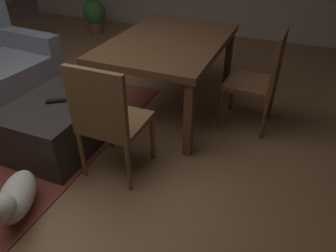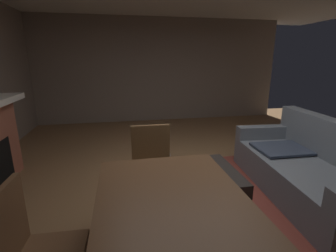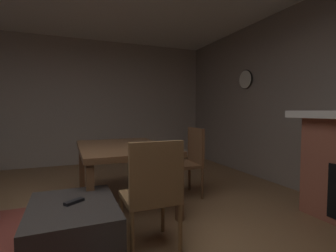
{
  "view_description": "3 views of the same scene",
  "coord_description": "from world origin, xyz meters",
  "px_view_note": "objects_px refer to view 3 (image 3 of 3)",
  "views": [
    {
      "loc": [
        -1.45,
        -1.79,
        1.7
      ],
      "look_at": [
        0.12,
        -1.15,
        0.58
      ],
      "focal_mm": 33.71,
      "sensor_mm": 36.0,
      "label": 1
    },
    {
      "loc": [
        2.66,
        -0.99,
        1.64
      ],
      "look_at": [
        -0.1,
        -0.45,
        0.87
      ],
      "focal_mm": 26.01,
      "sensor_mm": 36.0,
      "label": 2
    },
    {
      "loc": [
        -1.77,
        -0.04,
        1.16
      ],
      "look_at": [
        0.41,
        -0.93,
        1.02
      ],
      "focal_mm": 26.73,
      "sensor_mm": 36.0,
      "label": 3
    }
  ],
  "objects_px": {
    "tv_remote": "(74,202)",
    "wall_clock": "(246,79)",
    "dining_chair_south": "(189,158)",
    "ottoman_coffee_table": "(73,231)",
    "dining_chair_west": "(153,189)",
    "dining_table": "(123,152)"
  },
  "relations": [
    {
      "from": "ottoman_coffee_table",
      "to": "dining_chair_south",
      "type": "bearing_deg",
      "value": -56.71
    },
    {
      "from": "dining_table",
      "to": "tv_remote",
      "type": "bearing_deg",
      "value": 148.58
    },
    {
      "from": "tv_remote",
      "to": "dining_chair_west",
      "type": "xyz_separation_m",
      "value": [
        -0.16,
        -0.6,
        0.07
      ]
    },
    {
      "from": "dining_chair_west",
      "to": "wall_clock",
      "type": "distance_m",
      "value": 3.28
    },
    {
      "from": "tv_remote",
      "to": "wall_clock",
      "type": "height_order",
      "value": "wall_clock"
    },
    {
      "from": "ottoman_coffee_table",
      "to": "dining_chair_west",
      "type": "relative_size",
      "value": 0.92
    },
    {
      "from": "dining_table",
      "to": "dining_chair_west",
      "type": "height_order",
      "value": "dining_chair_west"
    },
    {
      "from": "tv_remote",
      "to": "wall_clock",
      "type": "distance_m",
      "value": 3.7
    },
    {
      "from": "ottoman_coffee_table",
      "to": "tv_remote",
      "type": "bearing_deg",
      "value": -30.19
    },
    {
      "from": "dining_chair_south",
      "to": "wall_clock",
      "type": "xyz_separation_m",
      "value": [
        0.71,
        -1.53,
        1.22
      ]
    },
    {
      "from": "dining_table",
      "to": "wall_clock",
      "type": "bearing_deg",
      "value": -73.78
    },
    {
      "from": "ottoman_coffee_table",
      "to": "dining_chair_south",
      "type": "xyz_separation_m",
      "value": [
        0.99,
        -1.51,
        0.3
      ]
    },
    {
      "from": "ottoman_coffee_table",
      "to": "tv_remote",
      "type": "xyz_separation_m",
      "value": [
        0.02,
        -0.01,
        0.23
      ]
    },
    {
      "from": "tv_remote",
      "to": "wall_clock",
      "type": "xyz_separation_m",
      "value": [
        1.68,
        -3.03,
        1.29
      ]
    },
    {
      "from": "ottoman_coffee_table",
      "to": "dining_chair_south",
      "type": "height_order",
      "value": "dining_chair_south"
    },
    {
      "from": "ottoman_coffee_table",
      "to": "dining_table",
      "type": "xyz_separation_m",
      "value": [
        1.0,
        -0.61,
        0.44
      ]
    },
    {
      "from": "ottoman_coffee_table",
      "to": "wall_clock",
      "type": "bearing_deg",
      "value": -60.72
    },
    {
      "from": "wall_clock",
      "to": "dining_chair_south",
      "type": "bearing_deg",
      "value": 114.97
    },
    {
      "from": "tv_remote",
      "to": "dining_chair_south",
      "type": "bearing_deg",
      "value": -91.35
    },
    {
      "from": "dining_table",
      "to": "dining_chair_south",
      "type": "distance_m",
      "value": 0.91
    },
    {
      "from": "dining_chair_south",
      "to": "ottoman_coffee_table",
      "type": "bearing_deg",
      "value": 123.29
    },
    {
      "from": "tv_remote",
      "to": "dining_chair_south",
      "type": "xyz_separation_m",
      "value": [
        0.97,
        -1.5,
        0.07
      ]
    }
  ]
}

